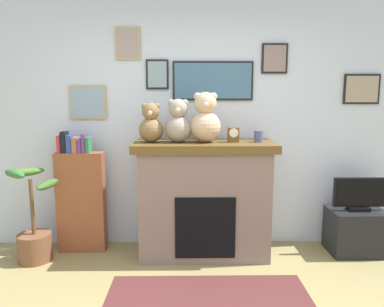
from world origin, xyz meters
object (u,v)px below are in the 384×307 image
at_px(bookshelf, 81,198).
at_px(mantel_clock, 233,135).
at_px(fireplace, 204,198).
at_px(teddy_bear_cream, 151,125).
at_px(teddy_bear_brown, 205,120).
at_px(potted_plant, 34,231).
at_px(teddy_bear_tan, 178,123).
at_px(television, 359,195).
at_px(tv_stand, 357,231).
at_px(candle_jar, 258,136).

height_order(bookshelf, mantel_clock, mantel_clock).
relative_size(fireplace, mantel_clock, 9.58).
xyz_separation_m(teddy_bear_cream, teddy_bear_brown, (0.54, -0.00, 0.05)).
relative_size(potted_plant, teddy_bear_tan, 2.22).
height_order(potted_plant, television, potted_plant).
xyz_separation_m(fireplace, mantel_clock, (0.29, -0.02, 0.66)).
xyz_separation_m(potted_plant, teddy_bear_cream, (1.16, 0.14, 1.04)).
relative_size(teddy_bear_cream, teddy_bear_tan, 0.91).
height_order(television, teddy_bear_cream, teddy_bear_cream).
height_order(potted_plant, tv_stand, potted_plant).
distance_m(television, mantel_clock, 1.45).
relative_size(television, teddy_bear_tan, 1.26).
bearing_deg(fireplace, television, -0.34).
distance_m(teddy_bear_cream, teddy_bear_tan, 0.27).
xyz_separation_m(candle_jar, mantel_clock, (-0.25, -0.00, 0.02)).
distance_m(candle_jar, mantel_clock, 0.25).
distance_m(fireplace, potted_plant, 1.72).
bearing_deg(mantel_clock, teddy_bear_cream, 179.93).
relative_size(mantel_clock, teddy_bear_tan, 0.34).
bearing_deg(candle_jar, mantel_clock, -179.66).
xyz_separation_m(television, teddy_bear_brown, (-1.59, -0.01, 0.77)).
distance_m(potted_plant, tv_stand, 3.30).
bearing_deg(fireplace, teddy_bear_brown, -63.08).
bearing_deg(mantel_clock, tv_stand, 0.49).
bearing_deg(teddy_bear_brown, bookshelf, 175.14).
bearing_deg(mantel_clock, fireplace, 176.19).
height_order(mantel_clock, teddy_bear_brown, teddy_bear_brown).
bearing_deg(teddy_bear_tan, bookshelf, 173.89).
relative_size(fireplace, tv_stand, 2.46).
bearing_deg(potted_plant, television, 2.57).
bearing_deg(mantel_clock, television, 0.43).
bearing_deg(bookshelf, potted_plant, -148.32).
distance_m(teddy_bear_cream, teddy_bear_brown, 0.54).
distance_m(potted_plant, mantel_clock, 2.20).
xyz_separation_m(fireplace, candle_jar, (0.54, -0.02, 0.64)).
xyz_separation_m(tv_stand, candle_jar, (-1.06, -0.01, 1.00)).
relative_size(television, teddy_bear_brown, 1.09).
bearing_deg(mantel_clock, bookshelf, 175.97).
bearing_deg(tv_stand, teddy_bear_tan, -179.69).
bearing_deg(fireplace, tv_stand, -0.29).
bearing_deg(potted_plant, teddy_bear_cream, 6.81).
relative_size(fireplace, teddy_bear_cream, 3.58).
xyz_separation_m(bookshelf, tv_stand, (2.89, -0.10, -0.35)).
distance_m(television, teddy_bear_tan, 2.00).
height_order(fireplace, tv_stand, fireplace).
relative_size(candle_jar, mantel_clock, 0.79).
bearing_deg(fireplace, candle_jar, -1.88).
relative_size(bookshelf, candle_jar, 11.01).
relative_size(candle_jar, teddy_bear_tan, 0.27).
height_order(fireplace, teddy_bear_tan, teddy_bear_tan).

